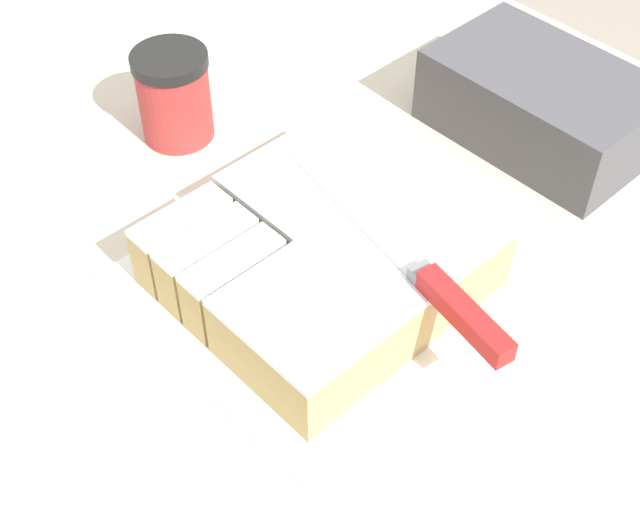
{
  "coord_description": "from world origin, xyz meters",
  "views": [
    {
      "loc": [
        0.53,
        -0.51,
        1.63
      ],
      "look_at": [
        0.06,
        -0.07,
        0.96
      ],
      "focal_mm": 50.0,
      "sensor_mm": 36.0,
      "label": 1
    }
  ],
  "objects_px": {
    "cake": "(324,256)",
    "storage_box": "(541,104)",
    "cake_board": "(320,283)",
    "coffee_cup": "(174,95)",
    "knife": "(440,291)"
  },
  "relations": [
    {
      "from": "cake_board",
      "to": "storage_box",
      "type": "height_order",
      "value": "storage_box"
    },
    {
      "from": "cake_board",
      "to": "knife",
      "type": "relative_size",
      "value": 1.05
    },
    {
      "from": "coffee_cup",
      "to": "cake",
      "type": "bearing_deg",
      "value": -7.77
    },
    {
      "from": "storage_box",
      "to": "cake_board",
      "type": "bearing_deg",
      "value": -90.02
    },
    {
      "from": "knife",
      "to": "storage_box",
      "type": "xyz_separation_m",
      "value": [
        -0.14,
        0.36,
        -0.04
      ]
    },
    {
      "from": "coffee_cup",
      "to": "storage_box",
      "type": "bearing_deg",
      "value": 46.36
    },
    {
      "from": "knife",
      "to": "coffee_cup",
      "type": "height_order",
      "value": "coffee_cup"
    },
    {
      "from": "storage_box",
      "to": "coffee_cup",
      "type": "bearing_deg",
      "value": -133.64
    },
    {
      "from": "cake",
      "to": "storage_box",
      "type": "bearing_deg",
      "value": 90.44
    },
    {
      "from": "cake_board",
      "to": "cake",
      "type": "relative_size",
      "value": 1.23
    },
    {
      "from": "cake_board",
      "to": "knife",
      "type": "bearing_deg",
      "value": 7.69
    },
    {
      "from": "cake_board",
      "to": "coffee_cup",
      "type": "height_order",
      "value": "coffee_cup"
    },
    {
      "from": "knife",
      "to": "cake_board",
      "type": "bearing_deg",
      "value": 18.01
    },
    {
      "from": "cake",
      "to": "knife",
      "type": "relative_size",
      "value": 0.85
    },
    {
      "from": "cake_board",
      "to": "storage_box",
      "type": "distance_m",
      "value": 0.38
    }
  ]
}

